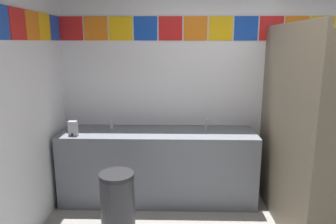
# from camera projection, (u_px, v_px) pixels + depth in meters

# --- Properties ---
(wall_back) EXTENTS (4.29, 0.09, 2.56)m
(wall_back) POSITION_uv_depth(u_px,v_px,m) (242.00, 88.00, 3.77)
(wall_back) COLOR silver
(wall_back) RESTS_ON ground_plane
(vanity_counter) EXTENTS (2.20, 0.58, 0.83)m
(vanity_counter) POSITION_uv_depth(u_px,v_px,m) (158.00, 165.00, 3.67)
(vanity_counter) COLOR slate
(vanity_counter) RESTS_ON ground_plane
(faucet_left) EXTENTS (0.04, 0.10, 0.14)m
(faucet_left) POSITION_uv_depth(u_px,v_px,m) (111.00, 125.00, 3.67)
(faucet_left) COLOR silver
(faucet_left) RESTS_ON vanity_counter
(faucet_right) EXTENTS (0.04, 0.10, 0.14)m
(faucet_right) POSITION_uv_depth(u_px,v_px,m) (206.00, 125.00, 3.64)
(faucet_right) COLOR silver
(faucet_right) RESTS_ON vanity_counter
(soap_dispenser) EXTENTS (0.09, 0.09, 0.16)m
(soap_dispenser) POSITION_uv_depth(u_px,v_px,m) (73.00, 128.00, 3.41)
(soap_dispenser) COLOR #B7BABF
(soap_dispenser) RESTS_ON vanity_counter
(stall_divider) EXTENTS (0.92, 1.48, 1.99)m
(stall_divider) POSITION_uv_depth(u_px,v_px,m) (311.00, 136.00, 2.81)
(stall_divider) COLOR #726651
(stall_divider) RESTS_ON ground_plane
(toilet) EXTENTS (0.39, 0.49, 0.74)m
(toilet) POSITION_uv_depth(u_px,v_px,m) (316.00, 180.00, 3.54)
(toilet) COLOR white
(toilet) RESTS_ON ground_plane
(trash_bin) EXTENTS (0.32, 0.32, 0.68)m
(trash_bin) POSITION_uv_depth(u_px,v_px,m) (118.00, 208.00, 2.87)
(trash_bin) COLOR #333338
(trash_bin) RESTS_ON ground_plane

